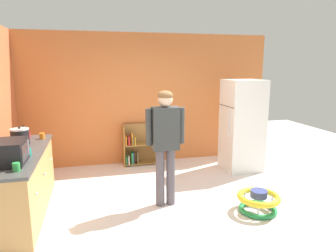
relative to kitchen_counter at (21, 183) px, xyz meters
name	(u,v)px	position (x,y,z in m)	size (l,w,h in m)	color
ground_plane	(181,207)	(2.20, -0.35, -0.45)	(12.00, 12.00, 0.00)	silver
back_wall	(150,99)	(2.20, 1.98, 0.90)	(5.20, 0.06, 2.70)	#CB713A
kitchen_counter	(21,183)	(0.00, 0.00, 0.00)	(0.65, 2.10, 0.90)	tan
refrigerator	(242,125)	(3.85, 1.01, 0.44)	(0.73, 0.68, 1.78)	white
bookshelf	(140,147)	(1.93, 1.79, -0.08)	(0.80, 0.28, 0.85)	olive
standing_person	(165,138)	(2.00, -0.20, 0.58)	(0.57, 0.22, 1.70)	#575058
baby_walker	(258,201)	(3.23, -0.75, -0.29)	(0.60, 0.60, 0.32)	#26934B
microwave	(9,152)	(0.02, -0.51, 0.59)	(0.37, 0.48, 0.28)	black
crock_pot	(20,137)	(-0.05, 0.42, 0.57)	(0.26, 0.26, 0.27)	black
banana_bunch	(26,149)	(0.10, 0.03, 0.48)	(0.15, 0.16, 0.04)	yellow
ketchup_bottle	(24,135)	(-0.04, 0.65, 0.55)	(0.07, 0.07, 0.25)	red
red_cup	(28,135)	(-0.03, 0.86, 0.50)	(0.08, 0.08, 0.10)	red
teal_cup	(28,152)	(0.17, -0.22, 0.50)	(0.08, 0.08, 0.10)	teal
green_cup	(16,167)	(0.16, -0.81, 0.50)	(0.08, 0.08, 0.10)	green
orange_cup	(42,136)	(0.21, 0.72, 0.50)	(0.08, 0.08, 0.10)	orange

